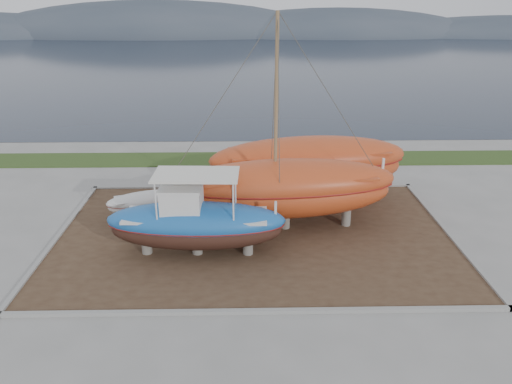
{
  "coord_description": "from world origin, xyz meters",
  "views": [
    {
      "loc": [
        -0.36,
        -16.92,
        10.57
      ],
      "look_at": [
        0.07,
        4.0,
        2.2
      ],
      "focal_mm": 35.0,
      "sensor_mm": 36.0,
      "label": 1
    }
  ],
  "objects_px": {
    "white_dinghy": "(149,204)",
    "orange_bare_hull": "(308,171)",
    "blue_caique": "(196,215)",
    "orange_sailboat": "(288,128)"
  },
  "relations": [
    {
      "from": "white_dinghy",
      "to": "orange_sailboat",
      "type": "xyz_separation_m",
      "value": [
        6.77,
        -1.52,
        4.3
      ]
    },
    {
      "from": "white_dinghy",
      "to": "orange_sailboat",
      "type": "distance_m",
      "value": 8.16
    },
    {
      "from": "blue_caique",
      "to": "white_dinghy",
      "type": "xyz_separation_m",
      "value": [
        -2.77,
        3.99,
        -1.21
      ]
    },
    {
      "from": "blue_caique",
      "to": "white_dinghy",
      "type": "height_order",
      "value": "blue_caique"
    },
    {
      "from": "blue_caique",
      "to": "orange_bare_hull",
      "type": "distance_m",
      "value": 7.95
    },
    {
      "from": "white_dinghy",
      "to": "orange_sailboat",
      "type": "bearing_deg",
      "value": -30.89
    },
    {
      "from": "orange_bare_hull",
      "to": "white_dinghy",
      "type": "bearing_deg",
      "value": -174.88
    },
    {
      "from": "white_dinghy",
      "to": "orange_bare_hull",
      "type": "bearing_deg",
      "value": -5.83
    },
    {
      "from": "blue_caique",
      "to": "white_dinghy",
      "type": "bearing_deg",
      "value": 126.76
    },
    {
      "from": "white_dinghy",
      "to": "orange_bare_hull",
      "type": "distance_m",
      "value": 8.48
    }
  ]
}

